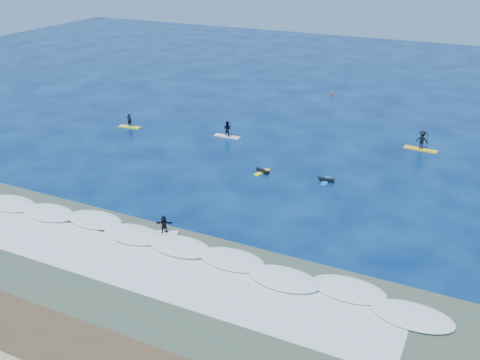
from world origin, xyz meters
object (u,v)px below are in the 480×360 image
at_px(sup_paddler_right, 422,141).
at_px(sup_paddler_left, 129,123).
at_px(prone_paddler_far, 326,180).
at_px(wave_surfer, 164,225).
at_px(sup_paddler_center, 227,130).
at_px(marker_buoy, 332,93).
at_px(prone_paddler_near, 262,171).

bearing_deg(sup_paddler_right, sup_paddler_left, -161.79).
relative_size(prone_paddler_far, wave_surfer, 0.95).
height_order(sup_paddler_left, prone_paddler_far, sup_paddler_left).
distance_m(sup_paddler_left, sup_paddler_right, 31.99).
bearing_deg(sup_paddler_left, sup_paddler_center, 2.87).
bearing_deg(marker_buoy, wave_surfer, -90.05).
relative_size(prone_paddler_far, marker_buoy, 2.67).
relative_size(sup_paddler_center, prone_paddler_near, 1.53).
xyz_separation_m(sup_paddler_center, prone_paddler_near, (7.32, -7.22, -0.64)).
bearing_deg(prone_paddler_far, sup_paddler_right, -32.11).
bearing_deg(sup_paddler_right, prone_paddler_near, -129.64).
height_order(prone_paddler_far, marker_buoy, marker_buoy).
relative_size(sup_paddler_center, marker_buoy, 4.08).
distance_m(sup_paddler_left, sup_paddler_center, 11.68).
height_order(sup_paddler_center, prone_paddler_far, sup_paddler_center).
relative_size(sup_paddler_right, prone_paddler_near, 1.78).
relative_size(sup_paddler_left, prone_paddler_near, 1.39).
distance_m(sup_paddler_left, prone_paddler_near, 19.54).
bearing_deg(sup_paddler_left, prone_paddler_far, -17.43).
bearing_deg(sup_paddler_center, prone_paddler_far, -27.23).
xyz_separation_m(sup_paddler_right, marker_buoy, (-14.24, 15.69, -0.61)).
height_order(prone_paddler_near, wave_surfer, wave_surfer).
bearing_deg(sup_paddler_center, prone_paddler_near, -45.55).
distance_m(prone_paddler_near, marker_buoy, 28.17).
height_order(sup_paddler_right, prone_paddler_far, sup_paddler_right).
relative_size(sup_paddler_center, prone_paddler_far, 1.53).
xyz_separation_m(sup_paddler_right, prone_paddler_far, (-6.41, -11.74, -0.79)).
height_order(sup_paddler_left, prone_paddler_near, sup_paddler_left).
bearing_deg(sup_paddler_right, sup_paddler_center, -160.02).
relative_size(sup_paddler_right, prone_paddler_far, 1.77).
height_order(sup_paddler_right, marker_buoy, sup_paddler_right).
bearing_deg(wave_surfer, marker_buoy, 64.50).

